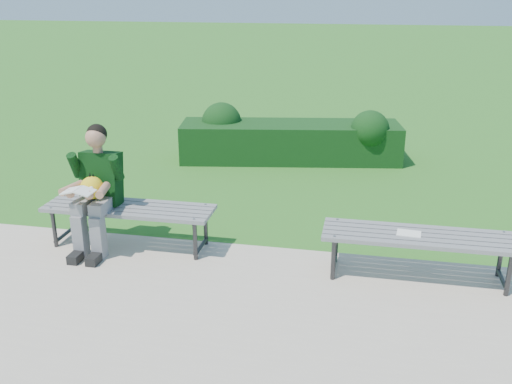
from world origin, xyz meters
name	(u,v)px	position (x,y,z in m)	size (l,w,h in m)	color
ground	(250,247)	(0.00, 0.00, 0.00)	(80.00, 80.00, 0.00)	#2E7824
walkway	(205,338)	(0.00, -1.75, 0.01)	(30.00, 3.50, 0.02)	beige
hedge	(289,138)	(-0.07, 3.36, 0.36)	(3.57, 1.43, 0.89)	#103712
bench_left	(129,211)	(-1.25, -0.25, 0.42)	(1.80, 0.50, 0.46)	slate
bench_right	(419,240)	(1.71, -0.40, 0.42)	(1.80, 0.50, 0.46)	slate
seated_boy	(96,186)	(-1.55, -0.35, 0.71)	(0.56, 0.76, 1.31)	slate
paper_sheet	(409,233)	(1.61, -0.40, 0.47)	(0.23, 0.18, 0.01)	white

